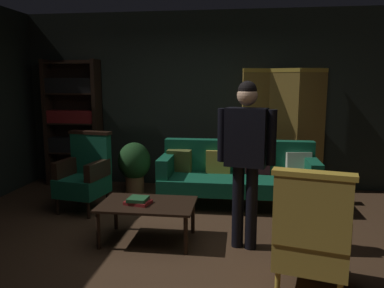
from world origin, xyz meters
name	(u,v)px	position (x,y,z in m)	size (l,w,h in m)	color
ground_plane	(182,246)	(0.00, 0.00, 0.00)	(10.00, 10.00, 0.00)	#3D2819
back_wall	(205,100)	(0.00, 2.45, 1.40)	(7.20, 0.10, 2.80)	black
folding_screen	(283,128)	(1.23, 2.27, 0.99)	(1.29, 0.25, 1.90)	olive
bookshelf	(73,120)	(-2.15, 2.19, 1.08)	(0.90, 0.32, 2.05)	black
velvet_couch	(238,172)	(0.55, 1.46, 0.46)	(2.12, 0.78, 0.88)	black
coffee_table	(148,207)	(-0.38, 0.09, 0.37)	(1.00, 0.64, 0.42)	black
armchair_gilt_accent	(312,234)	(1.16, -0.71, 0.49)	(0.70, 0.69, 1.04)	gold
armchair_wing_left	(85,174)	(-1.46, 0.98, 0.49)	(0.67, 0.67, 1.04)	black
standing_figure	(246,150)	(0.64, 0.07, 1.03)	(0.58, 0.30, 1.70)	black
potted_plant	(134,164)	(-1.02, 1.79, 0.45)	(0.50, 0.50, 0.79)	brown
book_red_leather	(138,202)	(-0.48, 0.05, 0.44)	(0.25, 0.19, 0.03)	maroon
book_green_cloth	(138,199)	(-0.48, 0.05, 0.47)	(0.20, 0.20, 0.04)	#1E4C28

